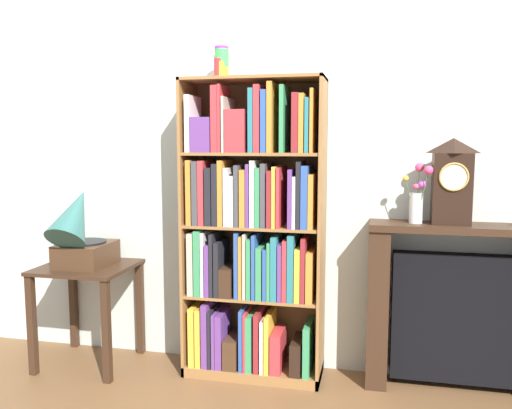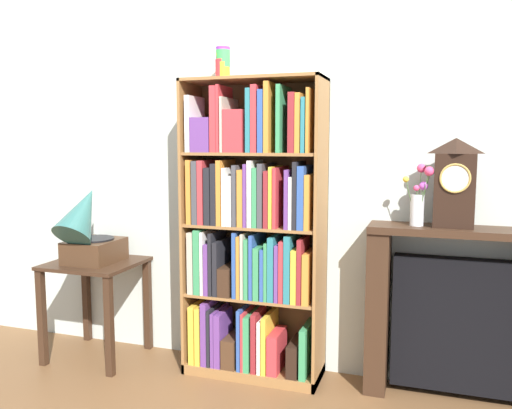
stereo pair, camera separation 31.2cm
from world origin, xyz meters
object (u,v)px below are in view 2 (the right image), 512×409
object	(u,v)px
fireplace_mantel	(462,316)
flower_vase	(419,199)
side_table_left	(96,284)
mantel_clock	(454,183)
bookshelf	(251,237)
cup_stack	(223,63)
gramophone	(87,229)

from	to	relation	value
fireplace_mantel	flower_vase	size ratio (longest dim) A/B	3.03
side_table_left	mantel_clock	size ratio (longest dim) A/B	1.35
bookshelf	side_table_left	size ratio (longest dim) A/B	2.78
bookshelf	cup_stack	distance (m)	1.05
cup_stack	fireplace_mantel	size ratio (longest dim) A/B	0.18
side_table_left	fireplace_mantel	bearing A→B (deg)	3.78
bookshelf	fireplace_mantel	distance (m)	1.26
cup_stack	mantel_clock	distance (m)	1.48
cup_stack	mantel_clock	world-z (taller)	cup_stack
bookshelf	gramophone	distance (m)	1.07
bookshelf	side_table_left	xyz separation A→B (m)	(-1.06, -0.08, -0.36)
cup_stack	mantel_clock	bearing A→B (deg)	0.78
bookshelf	mantel_clock	world-z (taller)	bookshelf
bookshelf	mantel_clock	bearing A→B (deg)	2.22
cup_stack	mantel_clock	xyz separation A→B (m)	(1.32, 0.02, -0.68)
side_table_left	bookshelf	bearing A→B (deg)	4.44
side_table_left	flower_vase	xyz separation A→B (m)	(2.01, 0.12, 0.62)
bookshelf	flower_vase	world-z (taller)	bookshelf
gramophone	mantel_clock	xyz separation A→B (m)	(2.19, 0.19, 0.33)
gramophone	fireplace_mantel	size ratio (longest dim) A/B	0.54
bookshelf	fireplace_mantel	size ratio (longest dim) A/B	1.75
gramophone	flower_vase	xyz separation A→B (m)	(2.01, 0.19, 0.24)
flower_vase	side_table_left	bearing A→B (deg)	-176.46
fireplace_mantel	mantel_clock	distance (m)	0.73
side_table_left	mantel_clock	xyz separation A→B (m)	(2.19, 0.13, 0.71)
cup_stack	fireplace_mantel	world-z (taller)	cup_stack
fireplace_mantel	bookshelf	bearing A→B (deg)	-176.80
side_table_left	fireplace_mantel	distance (m)	2.26
gramophone	fireplace_mantel	distance (m)	2.30
cup_stack	flower_vase	distance (m)	1.38
side_table_left	gramophone	xyz separation A→B (m)	(0.00, -0.07, 0.38)
bookshelf	fireplace_mantel	bearing A→B (deg)	3.20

